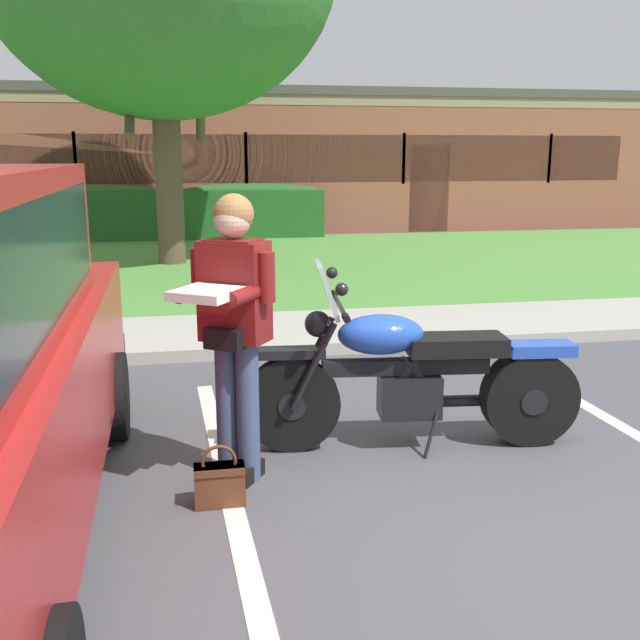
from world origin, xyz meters
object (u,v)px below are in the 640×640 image
at_px(hedge_center_left, 251,210).
at_px(rider_person, 233,316).
at_px(motorcycle, 425,376).
at_px(hedge_left, 94,212).
at_px(brick_building, 232,159).
at_px(handbag, 220,481).

bearing_deg(hedge_center_left, rider_person, -95.52).
xyz_separation_m(motorcycle, rider_person, (-1.26, -0.27, 0.52)).
relative_size(hedge_left, hedge_center_left, 0.91).
relative_size(rider_person, hedge_left, 0.59).
distance_m(hedge_center_left, brick_building, 5.94).
bearing_deg(hedge_left, hedge_center_left, 0.00).
distance_m(rider_person, hedge_center_left, 12.36).
bearing_deg(hedge_center_left, handbag, -95.92).
height_order(hedge_left, hedge_center_left, same).
relative_size(motorcycle, rider_person, 1.32).
relative_size(motorcycle, brick_building, 0.10).
distance_m(handbag, hedge_center_left, 12.71).
height_order(handbag, hedge_center_left, hedge_center_left).
height_order(hedge_center_left, brick_building, brick_building).
xyz_separation_m(handbag, brick_building, (1.29, 18.48, 1.57)).
relative_size(hedge_left, brick_building, 0.13).
bearing_deg(handbag, rider_person, 69.86).
bearing_deg(motorcycle, hedge_left, 106.16).
height_order(motorcycle, hedge_left, motorcycle).
distance_m(motorcycle, hedge_left, 12.52).
xyz_separation_m(handbag, hedge_left, (-2.10, 12.63, 0.51)).
relative_size(rider_person, hedge_center_left, 0.53).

